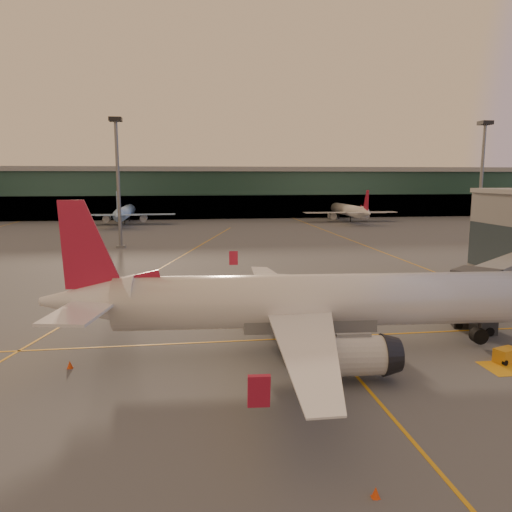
{
  "coord_description": "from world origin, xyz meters",
  "views": [
    {
      "loc": [
        -6.89,
        -36.52,
        14.12
      ],
      "look_at": [
        1.14,
        20.39,
        5.0
      ],
      "focal_mm": 35.0,
      "sensor_mm": 36.0,
      "label": 1
    }
  ],
  "objects": [
    {
      "name": "cone_tail",
      "position": [
        -15.7,
        0.52,
        0.28
      ],
      "size": [
        0.46,
        0.46,
        0.58
      ],
      "color": "#EE440C",
      "rests_on": "ground"
    },
    {
      "name": "catering_truck",
      "position": [
        2.55,
        12.47,
        2.35
      ],
      "size": [
        5.77,
        3.86,
        4.13
      ],
      "rotation": [
        0.0,
        0.0,
        -0.32
      ],
      "color": "red",
      "rests_on": "ground"
    },
    {
      "name": "cone_fwd",
      "position": [
        16.97,
        -3.34,
        0.23
      ],
      "size": [
        0.38,
        0.38,
        0.48
      ],
      "color": "#EE440C",
      "rests_on": "ground"
    },
    {
      "name": "cone_wing_right",
      "position": [
        1.21,
        -17.23,
        0.25
      ],
      "size": [
        0.41,
        0.41,
        0.52
      ],
      "color": "#EE440C",
      "rests_on": "ground"
    },
    {
      "name": "taxi_markings",
      "position": [
        -7.32,
        44.49,
        0.01
      ],
      "size": [
        100.12,
        173.0,
        0.01
      ],
      "color": "orange",
      "rests_on": "ground"
    },
    {
      "name": "mast_west_near",
      "position": [
        -20.0,
        66.0,
        14.86
      ],
      "size": [
        2.4,
        2.4,
        25.6
      ],
      "color": "slate",
      "rests_on": "ground"
    },
    {
      "name": "distant_aircraft_row",
      "position": [
        -21.0,
        118.0,
        0.0
      ],
      "size": [
        290.0,
        34.0,
        13.0
      ],
      "color": "#97C3FD",
      "rests_on": "ground"
    },
    {
      "name": "ground",
      "position": [
        0.0,
        0.0,
        0.0
      ],
      "size": [
        600.0,
        600.0,
        0.0
      ],
      "primitive_type": "plane",
      "color": "#4C4F54",
      "rests_on": "ground"
    },
    {
      "name": "terminal",
      "position": [
        0.0,
        141.79,
        8.76
      ],
      "size": [
        400.0,
        20.0,
        17.6
      ],
      "color": "#19382D",
      "rests_on": "ground"
    },
    {
      "name": "mast_east_near",
      "position": [
        55.0,
        62.0,
        14.86
      ],
      "size": [
        2.4,
        2.4,
        25.6
      ],
      "color": "slate",
      "rests_on": "ground"
    },
    {
      "name": "main_airplane",
      "position": [
        2.55,
        1.72,
        4.03
      ],
      "size": [
        41.13,
        37.07,
        12.41
      ],
      "rotation": [
        0.0,
        0.0,
        -0.06
      ],
      "color": "white",
      "rests_on": "ground"
    },
    {
      "name": "gpu_cart",
      "position": [
        17.34,
        -2.9,
        0.53
      ],
      "size": [
        2.13,
        1.67,
        1.09
      ],
      "rotation": [
        0.0,
        0.0,
        0.34
      ],
      "color": "orange",
      "rests_on": "ground"
    },
    {
      "name": "pushback_tug",
      "position": [
        19.6,
        5.96,
        0.65
      ],
      "size": [
        3.43,
        2.48,
        1.59
      ],
      "rotation": [
        0.0,
        0.0,
        -0.3
      ],
      "color": "black",
      "rests_on": "ground"
    },
    {
      "name": "cone_wing_left",
      "position": [
        0.97,
        19.51,
        0.31
      ],
      "size": [
        0.5,
        0.5,
        0.64
      ],
      "color": "#EE440C",
      "rests_on": "ground"
    }
  ]
}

